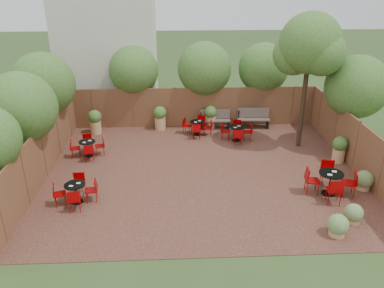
{
  "coord_description": "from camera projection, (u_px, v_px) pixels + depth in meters",
  "views": [
    {
      "loc": [
        -1.06,
        -13.45,
        7.21
      ],
      "look_at": [
        -0.37,
        0.5,
        1.0
      ],
      "focal_mm": 36.41,
      "sensor_mm": 36.0,
      "label": 1
    }
  ],
  "objects": [
    {
      "name": "fence_right",
      "position": [
        356.0,
        146.0,
        15.11
      ],
      "size": [
        0.08,
        10.0,
        2.0
      ],
      "primitive_type": "cube",
      "color": "brown",
      "rests_on": "ground"
    },
    {
      "name": "fence_left",
      "position": [
        43.0,
        152.0,
        14.57
      ],
      "size": [
        0.08,
        10.0,
        2.0
      ],
      "primitive_type": "cube",
      "color": "brown",
      "rests_on": "ground"
    },
    {
      "name": "low_shrubs",
      "position": [
        353.0,
        203.0,
        12.58
      ],
      "size": [
        2.63,
        3.24,
        0.71
      ],
      "color": "tan",
      "rests_on": "courtyard_paving"
    },
    {
      "name": "neighbour_building",
      "position": [
        108.0,
        37.0,
        20.72
      ],
      "size": [
        5.0,
        4.0,
        8.0
      ],
      "primitive_type": "cube",
      "color": "beige",
      "rests_on": "ground"
    },
    {
      "name": "courtyard_tree",
      "position": [
        310.0,
        48.0,
        15.78
      ],
      "size": [
        2.7,
        2.6,
        5.79
      ],
      "rotation": [
        0.0,
        0.0,
        -0.02
      ],
      "color": "black",
      "rests_on": "courtyard_paving"
    },
    {
      "name": "park_bench_right",
      "position": [
        253.0,
        118.0,
        19.39
      ],
      "size": [
        1.61,
        0.6,
        0.98
      ],
      "rotation": [
        0.0,
        0.0,
        -0.06
      ],
      "color": "brown",
      "rests_on": "courtyard_paving"
    },
    {
      "name": "bistro_tables",
      "position": [
        203.0,
        156.0,
        15.54
      ],
      "size": [
        10.63,
        7.24,
        0.95
      ],
      "color": "black",
      "rests_on": "courtyard_paving"
    },
    {
      "name": "courtyard_paving",
      "position": [
        202.0,
        172.0,
        15.25
      ],
      "size": [
        12.0,
        10.0,
        0.02
      ],
      "primitive_type": "cube",
      "color": "#321814",
      "rests_on": "ground"
    },
    {
      "name": "ground",
      "position": [
        202.0,
        172.0,
        15.25
      ],
      "size": [
        80.0,
        80.0,
        0.0
      ],
      "primitive_type": "plane",
      "color": "#354F23",
      "rests_on": "ground"
    },
    {
      "name": "fence_back",
      "position": [
        195.0,
        107.0,
        19.41
      ],
      "size": [
        12.0,
        0.08,
        2.0
      ],
      "primitive_type": "cube",
      "color": "brown",
      "rests_on": "ground"
    },
    {
      "name": "park_bench_left",
      "position": [
        215.0,
        119.0,
        19.31
      ],
      "size": [
        1.53,
        0.55,
        0.93
      ],
      "rotation": [
        0.0,
        0.0,
        -0.04
      ],
      "color": "brown",
      "rests_on": "courtyard_paving"
    },
    {
      "name": "overhang_foliage",
      "position": [
        166.0,
        83.0,
        16.91
      ],
      "size": [
        15.88,
        10.6,
        2.71
      ],
      "color": "#376320",
      "rests_on": "ground"
    },
    {
      "name": "planters",
      "position": [
        190.0,
        124.0,
        18.31
      ],
      "size": [
        11.11,
        4.68,
        1.18
      ],
      "color": "tan",
      "rests_on": "courtyard_paving"
    }
  ]
}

